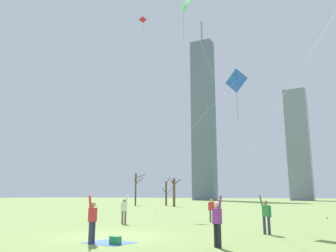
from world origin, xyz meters
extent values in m
plane|color=#7A934C|center=(0.00, 0.00, 0.00)|extent=(400.00, 400.00, 0.00)
cylinder|color=#726656|center=(-3.35, 5.91, 0.42)|extent=(0.14, 0.14, 0.85)
cylinder|color=#726656|center=(-3.13, 5.93, 0.42)|extent=(0.14, 0.14, 0.85)
cube|color=white|center=(-3.24, 5.92, 1.12)|extent=(0.35, 0.22, 0.54)
sphere|color=#9E7051|center=(-3.24, 5.92, 1.51)|extent=(0.22, 0.22, 0.22)
cylinder|color=white|center=(-3.45, 5.90, 1.09)|extent=(0.09, 0.09, 0.55)
cylinder|color=white|center=(-3.03, 5.93, 1.59)|extent=(0.21, 0.10, 0.56)
cube|color=blue|center=(4.21, 7.89, 9.45)|extent=(1.63, 0.75, 1.49)
cylinder|color=black|center=(4.21, 7.89, 9.45)|extent=(0.19, 0.63, 0.89)
cylinder|color=blue|center=(4.11, 8.26, 7.79)|extent=(0.02, 0.02, 2.28)
cylinder|color=silver|center=(0.59, 6.91, 5.65)|extent=(7.26, 1.97, 7.62)
cylinder|color=#33384C|center=(0.80, -2.36, 0.42)|extent=(0.14, 0.14, 0.85)
cylinder|color=#33384C|center=(0.82, -2.58, 0.42)|extent=(0.14, 0.14, 0.85)
cube|color=red|center=(0.81, -2.47, 1.12)|extent=(0.23, 0.36, 0.54)
sphere|color=tan|center=(0.81, -2.47, 1.51)|extent=(0.22, 0.22, 0.22)
cylinder|color=red|center=(0.80, -2.26, 1.09)|extent=(0.09, 0.09, 0.55)
cylinder|color=red|center=(0.83, -2.68, 1.59)|extent=(0.11, 0.21, 0.56)
cylinder|color=#33384C|center=(6.53, 3.94, 0.42)|extent=(0.14, 0.14, 0.85)
cylinder|color=#33384C|center=(6.31, 3.94, 0.42)|extent=(0.14, 0.14, 0.85)
cube|color=#338C4C|center=(6.42, 3.94, 1.12)|extent=(0.34, 0.20, 0.54)
sphere|color=#9E7051|center=(6.42, 3.94, 1.51)|extent=(0.22, 0.22, 0.22)
cylinder|color=#338C4C|center=(6.63, 3.94, 1.09)|extent=(0.09, 0.09, 0.55)
cylinder|color=#338C4C|center=(6.21, 3.94, 1.59)|extent=(0.20, 0.09, 0.56)
cube|color=green|center=(1.81, 4.97, 14.21)|extent=(1.21, 0.84, 1.36)
cylinder|color=black|center=(1.81, 4.97, 14.21)|extent=(0.12, 0.45, 0.85)
cylinder|color=green|center=(1.75, 4.71, 12.71)|extent=(0.02, 0.02, 1.99)
cylinder|color=silver|center=(4.01, 4.46, 8.03)|extent=(4.41, 1.04, 12.37)
cylinder|color=black|center=(5.50, -1.16, 0.42)|extent=(0.14, 0.14, 0.85)
cylinder|color=black|center=(5.68, -1.29, 0.42)|extent=(0.14, 0.14, 0.85)
cube|color=purple|center=(5.59, -1.23, 1.12)|extent=(0.39, 0.36, 0.54)
sphere|color=beige|center=(5.59, -1.23, 1.51)|extent=(0.22, 0.22, 0.22)
cylinder|color=purple|center=(5.42, -1.11, 1.09)|extent=(0.09, 0.09, 0.55)
cylinder|color=purple|center=(5.76, -1.35, 1.59)|extent=(0.22, 0.19, 0.56)
cylinder|color=#726656|center=(1.44, 9.88, 0.42)|extent=(0.14, 0.14, 0.85)
cylinder|color=#726656|center=(1.66, 9.89, 0.42)|extent=(0.14, 0.14, 0.85)
cube|color=red|center=(1.55, 9.89, 1.12)|extent=(0.35, 0.21, 0.54)
sphere|color=tan|center=(1.55, 9.89, 1.51)|extent=(0.22, 0.22, 0.22)
cylinder|color=red|center=(1.34, 9.88, 1.09)|extent=(0.09, 0.09, 0.55)
cylinder|color=red|center=(1.76, 9.90, 1.09)|extent=(0.09, 0.09, 0.55)
cylinder|color=silver|center=(1.22, 16.56, 13.45)|extent=(4.64, 3.90, 26.82)
cylinder|color=#3F3833|center=(-1.09, 18.51, 0.04)|extent=(0.10, 0.10, 0.08)
cylinder|color=#3F3833|center=(8.73, 17.51, 0.04)|extent=(0.10, 0.10, 0.08)
cube|color=red|center=(-12.70, 23.72, 26.00)|extent=(1.14, 0.35, 1.15)
cylinder|color=black|center=(-12.70, 23.72, 26.00)|extent=(0.12, 0.21, 0.75)
cylinder|color=red|center=(-12.64, 23.60, 24.75)|extent=(0.02, 0.02, 1.62)
cylinder|color=silver|center=(-11.82, 24.20, 13.02)|extent=(1.77, 0.97, 25.96)
cylinder|color=#3F3833|center=(-10.94, 24.68, 0.04)|extent=(0.10, 0.10, 0.08)
cube|color=#3359B2|center=(1.25, -1.88, 0.01)|extent=(1.97, 1.62, 0.01)
cube|color=#268C4C|center=(1.75, -2.18, 0.16)|extent=(0.40, 0.28, 0.30)
cylinder|color=brown|center=(-14.87, 38.46, 2.32)|extent=(0.41, 0.41, 4.64)
cylinder|color=brown|center=(-14.74, 37.90, 3.87)|extent=(0.46, 1.24, 0.72)
cylinder|color=brown|center=(-14.42, 38.74, 4.05)|extent=(1.11, 0.76, 1.03)
cylinder|color=brown|center=(-15.25, 38.71, 3.83)|extent=(0.94, 0.69, 1.00)
cylinder|color=#4C3828|center=(-23.23, 39.79, 2.91)|extent=(0.28, 0.28, 5.83)
cylinder|color=#4C3828|center=(-23.83, 40.42, 5.04)|extent=(1.31, 1.35, 0.90)
cylinder|color=#4C3828|center=(-22.26, 39.94, 5.28)|extent=(2.00, 0.45, 0.87)
cylinder|color=#4C3828|center=(-22.82, 38.92, 4.11)|extent=(0.91, 1.82, 1.04)
cylinder|color=#4C3828|center=(-22.54, 39.94, 4.22)|extent=(1.44, 0.42, 1.11)
cylinder|color=#4C3828|center=(-22.51, 39.88, 4.58)|extent=(1.48, 0.29, 1.00)
cylinder|color=brown|center=(-18.44, 42.61, 2.15)|extent=(0.35, 0.35, 4.30)
cylinder|color=brown|center=(-17.91, 42.32, 4.43)|extent=(1.21, 0.73, 1.29)
cylinder|color=brown|center=(-18.22, 43.46, 2.57)|extent=(0.57, 1.79, 1.21)
cylinder|color=brown|center=(-18.26, 41.65, 2.54)|extent=(0.51, 2.01, 0.93)
cylinder|color=brown|center=(-18.73, 43.00, 4.05)|extent=(0.77, 0.95, 0.89)
cube|color=gray|center=(-1.45, 116.04, 19.88)|extent=(7.69, 8.42, 39.77)
cube|color=slate|center=(-34.38, 106.75, 31.19)|extent=(8.36, 5.21, 62.39)
cylinder|color=#99999E|center=(-34.38, 106.75, 67.14)|extent=(0.80, 0.80, 9.50)
camera|label=1|loc=(9.68, -13.64, 1.89)|focal=36.16mm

